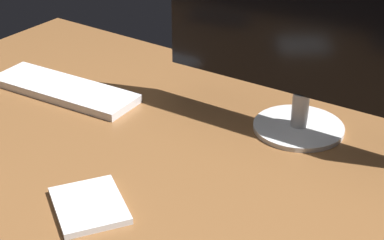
% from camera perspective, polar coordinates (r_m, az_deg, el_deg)
% --- Properties ---
extents(desk, '(1.40, 0.84, 0.02)m').
position_cam_1_polar(desk, '(1.27, -3.53, -2.45)').
color(desk, brown).
rests_on(desk, ground).
extents(monitor, '(0.62, 0.19, 0.37)m').
position_cam_1_polar(monitor, '(1.24, 10.37, 7.47)').
color(monitor, silver).
rests_on(monitor, desk).
extents(keyboard, '(0.37, 0.14, 0.02)m').
position_cam_1_polar(keyboard, '(1.48, -11.52, 2.72)').
color(keyboard, white).
rests_on(keyboard, desk).
extents(notepad, '(0.18, 0.17, 0.01)m').
position_cam_1_polar(notepad, '(1.09, -9.29, -7.65)').
color(notepad, silver).
rests_on(notepad, desk).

